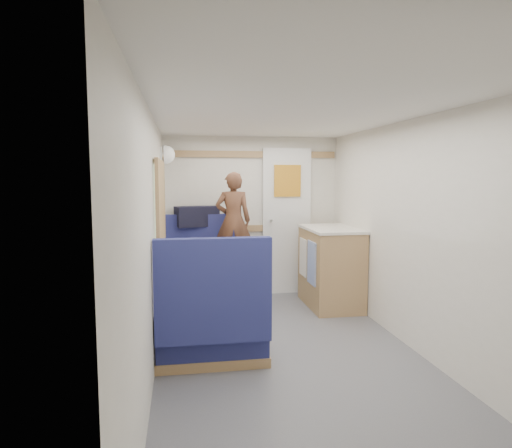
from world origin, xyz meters
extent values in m
plane|color=#515156|center=(0.00, 0.00, 0.00)|extent=(4.50, 4.50, 0.00)
plane|color=silver|center=(0.00, 0.00, 2.00)|extent=(4.50, 4.50, 0.00)
cube|color=silver|center=(0.00, 2.25, 1.00)|extent=(2.20, 0.02, 2.00)
cube|color=silver|center=(-1.10, 0.00, 1.00)|extent=(0.02, 4.50, 2.00)
cube|color=silver|center=(1.10, 0.00, 1.00)|extent=(0.02, 4.50, 2.00)
cube|color=olive|center=(0.00, 2.23, 0.85)|extent=(2.15, 0.02, 0.08)
cube|color=olive|center=(0.00, 2.23, 1.78)|extent=(2.15, 0.02, 0.08)
cube|color=#A5B398|center=(-1.08, 1.00, 1.25)|extent=(0.04, 1.30, 0.72)
cube|color=white|center=(0.45, 2.22, 0.93)|extent=(0.62, 0.04, 1.86)
cube|color=orange|center=(0.45, 2.19, 1.45)|extent=(0.34, 0.03, 0.40)
cylinder|color=silver|center=(0.23, 2.17, 0.95)|extent=(0.04, 0.10, 0.04)
cube|color=white|center=(-0.65, 1.00, 0.70)|extent=(0.62, 0.92, 0.04)
cylinder|color=silver|center=(-0.65, 1.00, 0.35)|extent=(0.08, 0.08, 0.66)
cylinder|color=silver|center=(-0.65, 1.00, 0.01)|extent=(0.36, 0.36, 0.03)
cube|color=navy|center=(-0.65, 1.80, 0.23)|extent=(0.88, 0.50, 0.45)
cube|color=navy|center=(-0.65, 2.08, 0.65)|extent=(0.88, 0.10, 0.80)
cube|color=olive|center=(-0.65, 1.80, 0.04)|extent=(0.90, 0.52, 0.08)
cube|color=navy|center=(-0.65, 0.20, 0.23)|extent=(0.88, 0.50, 0.45)
cube|color=navy|center=(-0.65, -0.08, 0.65)|extent=(0.88, 0.10, 0.80)
cube|color=olive|center=(-0.65, 0.20, 0.04)|extent=(0.90, 0.52, 0.08)
cube|color=olive|center=(-0.65, 2.12, 0.88)|extent=(0.90, 0.14, 0.04)
sphere|color=white|center=(-1.04, 1.85, 1.75)|extent=(0.20, 0.20, 0.20)
cube|color=olive|center=(0.82, 1.55, 0.45)|extent=(0.54, 0.90, 0.90)
cube|color=silver|center=(0.82, 1.55, 0.91)|extent=(0.56, 0.92, 0.03)
cube|color=#5972B2|center=(0.54, 1.37, 0.55)|extent=(0.01, 0.30, 0.48)
cube|color=silver|center=(0.54, 1.73, 0.55)|extent=(0.01, 0.28, 0.44)
imported|color=brown|center=(-0.29, 1.72, 1.00)|extent=(0.43, 0.31, 1.11)
cube|color=black|center=(-0.69, 2.12, 1.02)|extent=(0.55, 0.37, 0.24)
cube|color=silver|center=(-0.58, 0.91, 0.73)|extent=(0.35, 0.42, 0.02)
sphere|color=#F4580A|center=(-0.43, 0.92, 0.77)|extent=(0.07, 0.07, 0.07)
cube|color=#F3E68C|center=(-0.68, 0.76, 0.75)|extent=(0.10, 0.07, 0.03)
cylinder|color=white|center=(-0.68, 0.88, 0.72)|extent=(0.06, 0.06, 0.01)
cylinder|color=white|center=(-0.68, 0.88, 0.78)|extent=(0.01, 0.01, 0.10)
sphere|color=#47070B|center=(-0.68, 0.88, 0.85)|extent=(0.08, 0.08, 0.08)
cylinder|color=silver|center=(-0.82, 0.71, 0.77)|extent=(0.07, 0.07, 0.11)
cylinder|color=silver|center=(-0.60, 1.00, 0.78)|extent=(0.07, 0.07, 0.11)
cylinder|color=brown|center=(-0.43, 1.19, 0.77)|extent=(0.06, 0.06, 0.09)
cylinder|color=black|center=(-0.61, 1.18, 0.77)|extent=(0.03, 0.03, 0.09)
cube|color=#8E5D3C|center=(-0.47, 1.19, 0.77)|extent=(0.14, 0.24, 0.10)
camera|label=1|loc=(-0.88, -3.45, 1.51)|focal=32.00mm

